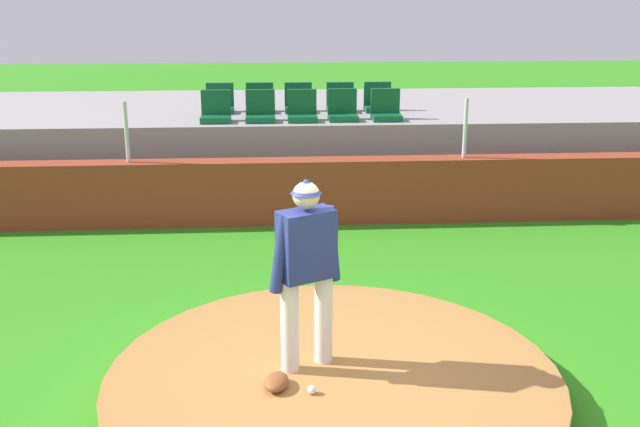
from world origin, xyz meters
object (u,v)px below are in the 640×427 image
object	(u,v)px
stadium_chair_7	(298,103)
stadium_chair_5	(220,103)
stadium_chair_0	(216,112)
stadium_chair_9	(378,102)
stadium_chair_6	(260,103)
pitcher	(307,260)
stadium_chair_3	(343,110)
stadium_chair_4	(386,110)
fielding_glove	(276,382)
stadium_chair_1	(260,111)
baseball	(312,390)
stadium_chair_2	(302,111)
stadium_chair_8	(340,103)

from	to	relation	value
stadium_chair_7	stadium_chair_5	bearing A→B (deg)	-1.04
stadium_chair_0	stadium_chair_5	size ratio (longest dim) A/B	1.00
stadium_chair_9	stadium_chair_6	bearing A→B (deg)	-0.74
pitcher	stadium_chair_5	size ratio (longest dim) A/B	3.41
stadium_chair_3	stadium_chair_6	bearing A→B (deg)	-33.10
stadium_chair_4	pitcher	bearing A→B (deg)	75.59
stadium_chair_5	stadium_chair_9	bearing A→B (deg)	179.29
fielding_glove	stadium_chair_6	size ratio (longest dim) A/B	0.60
stadium_chair_1	baseball	bearing A→B (deg)	94.09
stadium_chair_7	stadium_chair_9	size ratio (longest dim) A/B	1.00
stadium_chair_2	stadium_chair_9	world-z (taller)	same
stadium_chair_6	stadium_chair_8	xyz separation A→B (m)	(1.42, -0.04, 0.00)
fielding_glove	stadium_chair_4	xyz separation A→B (m)	(1.88, 6.63, 1.19)
fielding_glove	stadium_chair_2	distance (m)	6.75
fielding_glove	stadium_chair_0	distance (m)	6.80
stadium_chair_0	stadium_chair_5	xyz separation A→B (m)	(0.01, 0.93, 0.00)
pitcher	stadium_chair_6	distance (m)	7.20
stadium_chair_0	stadium_chair_2	world-z (taller)	same
fielding_glove	stadium_chair_9	size ratio (longest dim) A/B	0.60
pitcher	stadium_chair_0	world-z (taller)	pitcher
pitcher	stadium_chair_0	xyz separation A→B (m)	(-1.20, 6.25, 0.26)
stadium_chair_0	stadium_chair_5	distance (m)	0.93
baseball	stadium_chair_3	world-z (taller)	stadium_chair_3
stadium_chair_6	pitcher	bearing A→B (deg)	93.91
stadium_chair_8	stadium_chair_7	bearing A→B (deg)	-1.73
stadium_chair_1	stadium_chair_9	world-z (taller)	same
baseball	stadium_chair_7	distance (m)	7.75
stadium_chair_0	stadium_chair_1	distance (m)	0.73
stadium_chair_6	stadium_chair_9	xyz separation A→B (m)	(2.09, -0.03, 0.00)
stadium_chair_1	stadium_chair_3	world-z (taller)	same
stadium_chair_0	stadium_chair_3	world-z (taller)	same
pitcher	stadium_chair_7	xyz separation A→B (m)	(0.19, 7.16, 0.26)
stadium_chair_1	stadium_chair_9	size ratio (longest dim) A/B	1.00
pitcher	baseball	distance (m)	1.07
fielding_glove	stadium_chair_5	world-z (taller)	stadium_chair_5
stadium_chair_3	stadium_chair_5	bearing A→B (deg)	-23.57
stadium_chair_4	stadium_chair_6	world-z (taller)	same
stadium_chair_4	stadium_chair_5	world-z (taller)	same
stadium_chair_4	stadium_chair_6	xyz separation A→B (m)	(-2.10, 0.92, 0.00)
stadium_chair_9	pitcher	bearing A→B (deg)	77.41
pitcher	stadium_chair_1	world-z (taller)	pitcher
stadium_chair_1	stadium_chair_4	world-z (taller)	same
stadium_chair_3	stadium_chair_4	bearing A→B (deg)	178.07
baseball	stadium_chair_9	world-z (taller)	stadium_chair_9
stadium_chair_5	stadium_chair_7	world-z (taller)	same
pitcher	fielding_glove	size ratio (longest dim) A/B	5.68
stadium_chair_3	stadium_chair_5	world-z (taller)	same
stadium_chair_2	stadium_chair_6	xyz separation A→B (m)	(-0.70, 0.93, 0.00)
stadium_chair_2	stadium_chair_4	bearing A→B (deg)	-179.58
stadium_chair_2	stadium_chair_6	world-z (taller)	same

